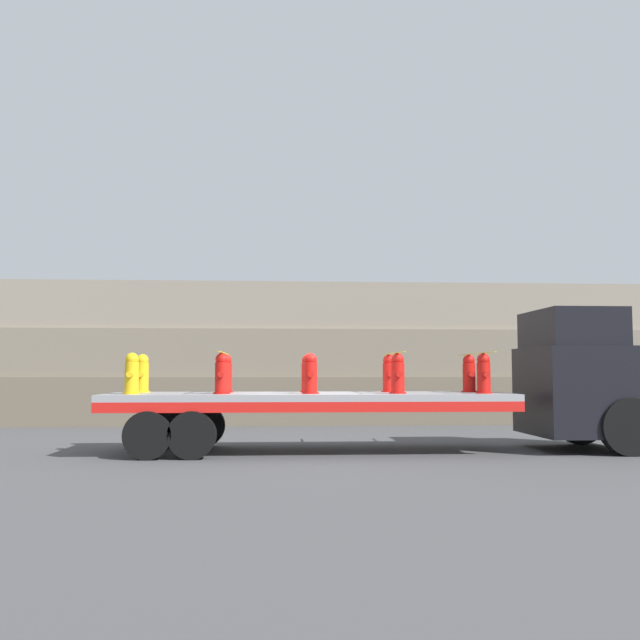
% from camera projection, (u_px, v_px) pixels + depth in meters
% --- Properties ---
extents(ground_plane, '(120.00, 120.00, 0.00)m').
position_uv_depth(ground_plane, '(309.00, 452.00, 14.85)').
color(ground_plane, '#474749').
extents(rock_cliff, '(60.00, 3.30, 4.54)m').
position_uv_depth(rock_cliff, '(297.00, 354.00, 23.74)').
color(rock_cliff, '#665B4C').
rests_on(rock_cliff, ground_plane).
extents(truck_cab, '(2.29, 2.58, 2.99)m').
position_uv_depth(truck_cab, '(585.00, 379.00, 15.34)').
color(truck_cab, black).
rests_on(truck_cab, ground_plane).
extents(flatbed_trailer, '(8.34, 2.62, 1.22)m').
position_uv_depth(flatbed_trailer, '(277.00, 405.00, 14.88)').
color(flatbed_trailer, gray).
rests_on(flatbed_trailer, ground_plane).
extents(fire_hydrant_yellow_near_0, '(0.35, 0.53, 0.83)m').
position_uv_depth(fire_hydrant_yellow_near_0, '(132.00, 374.00, 14.20)').
color(fire_hydrant_yellow_near_0, gold).
rests_on(fire_hydrant_yellow_near_0, flatbed_trailer).
extents(fire_hydrant_yellow_far_0, '(0.35, 0.53, 0.83)m').
position_uv_depth(fire_hydrant_yellow_far_0, '(142.00, 374.00, 15.30)').
color(fire_hydrant_yellow_far_0, gold).
rests_on(fire_hydrant_yellow_far_0, flatbed_trailer).
extents(fire_hydrant_red_near_1, '(0.35, 0.53, 0.83)m').
position_uv_depth(fire_hydrant_red_near_1, '(222.00, 374.00, 14.31)').
color(fire_hydrant_red_near_1, red).
rests_on(fire_hydrant_red_near_1, flatbed_trailer).
extents(fire_hydrant_red_far_1, '(0.35, 0.53, 0.83)m').
position_uv_depth(fire_hydrant_red_far_1, '(226.00, 374.00, 15.42)').
color(fire_hydrant_red_far_1, red).
rests_on(fire_hydrant_red_far_1, flatbed_trailer).
extents(fire_hydrant_red_near_2, '(0.35, 0.53, 0.83)m').
position_uv_depth(fire_hydrant_red_near_2, '(310.00, 374.00, 14.42)').
color(fire_hydrant_red_near_2, red).
rests_on(fire_hydrant_red_near_2, flatbed_trailer).
extents(fire_hydrant_red_far_2, '(0.35, 0.53, 0.83)m').
position_uv_depth(fire_hydrant_red_far_2, '(308.00, 374.00, 15.53)').
color(fire_hydrant_red_far_2, red).
rests_on(fire_hydrant_red_far_2, flatbed_trailer).
extents(fire_hydrant_red_near_3, '(0.35, 0.53, 0.83)m').
position_uv_depth(fire_hydrant_red_near_3, '(398.00, 374.00, 14.53)').
color(fire_hydrant_red_near_3, red).
rests_on(fire_hydrant_red_near_3, flatbed_trailer).
extents(fire_hydrant_red_far_3, '(0.35, 0.53, 0.83)m').
position_uv_depth(fire_hydrant_red_far_3, '(389.00, 374.00, 15.64)').
color(fire_hydrant_red_far_3, red).
rests_on(fire_hydrant_red_far_3, flatbed_trailer).
extents(fire_hydrant_red_near_4, '(0.35, 0.53, 0.83)m').
position_uv_depth(fire_hydrant_red_near_4, '(484.00, 374.00, 14.64)').
color(fire_hydrant_red_near_4, red).
rests_on(fire_hydrant_red_near_4, flatbed_trailer).
extents(fire_hydrant_red_far_4, '(0.35, 0.53, 0.83)m').
position_uv_depth(fire_hydrant_red_far_4, '(469.00, 374.00, 15.75)').
color(fire_hydrant_red_far_4, red).
rests_on(fire_hydrant_red_far_4, flatbed_trailer).
extents(cargo_strap_rear, '(0.05, 2.73, 0.01)m').
position_uv_depth(cargo_strap_rear, '(224.00, 353.00, 14.89)').
color(cargo_strap_rear, yellow).
rests_on(cargo_strap_rear, fire_hydrant_red_near_1).
extents(cargo_strap_middle, '(0.05, 2.73, 0.01)m').
position_uv_depth(cargo_strap_middle, '(393.00, 353.00, 15.12)').
color(cargo_strap_middle, yellow).
rests_on(cargo_strap_middle, fire_hydrant_red_near_3).
extents(cargo_strap_front, '(0.05, 2.73, 0.01)m').
position_uv_depth(cargo_strap_front, '(476.00, 354.00, 15.23)').
color(cargo_strap_front, yellow).
rests_on(cargo_strap_front, fire_hydrant_red_near_4).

